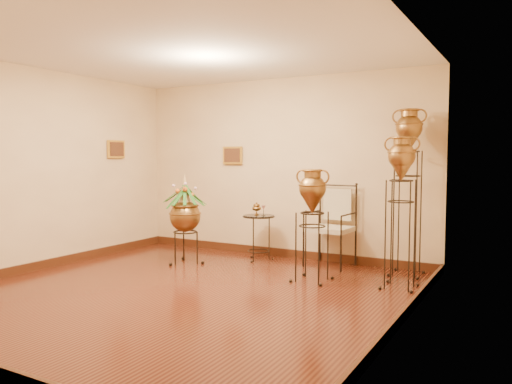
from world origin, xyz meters
The scene contains 8 objects.
ground centered at (0.00, 0.00, 0.00)m, with size 5.00×5.00×0.00m, color #572614.
room_shell centered at (-0.01, 0.01, 1.73)m, with size 5.02×5.02×2.81m.
amphora_tall centered at (2.07, 2.15, 1.14)m, with size 0.53×0.53×2.22m.
amphora_mid centered at (2.15, 1.44, 0.93)m, with size 0.50×0.50×1.84m.
amphora_short centered at (1.10, 1.23, 0.72)m, with size 0.57×0.57×1.45m.
planter_urn centered at (-0.96, 1.31, 0.76)m, with size 0.84×0.84×1.35m.
armchair centered at (0.99, 2.15, 0.59)m, with size 0.70×0.66×1.18m.
side_table centered at (-0.11, 2.02, 0.36)m, with size 0.60×0.60×0.87m.
Camera 1 is at (3.54, -4.55, 1.57)m, focal length 35.00 mm.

